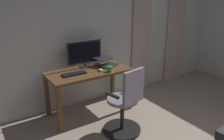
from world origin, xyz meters
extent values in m
cube|color=silver|center=(0.00, -2.63, 1.27)|extent=(5.32, 0.10, 2.53)
cube|color=#C1AEA9|center=(-1.55, -2.52, 1.05)|extent=(0.48, 0.06, 2.10)
cube|color=#C1AEA9|center=(-0.53, -2.52, 1.05)|extent=(0.44, 0.06, 2.10)
cube|color=brown|center=(0.88, -2.16, 0.74)|extent=(1.36, 0.64, 0.04)
cube|color=brown|center=(0.24, -1.88, 0.36)|extent=(0.06, 0.06, 0.72)
cube|color=brown|center=(1.52, -1.88, 0.36)|extent=(0.06, 0.06, 0.72)
cube|color=brown|center=(0.24, -2.44, 0.36)|extent=(0.06, 0.06, 0.72)
cube|color=brown|center=(1.52, -2.44, 0.36)|extent=(0.06, 0.06, 0.72)
cylinder|color=black|center=(0.76, -1.39, 0.04)|extent=(0.56, 0.56, 0.02)
sphere|color=black|center=(0.50, -1.44, 0.03)|extent=(0.05, 0.05, 0.05)
sphere|color=black|center=(0.72, -1.64, 0.03)|extent=(0.05, 0.05, 0.05)
sphere|color=black|center=(0.99, -1.50, 0.03)|extent=(0.05, 0.05, 0.05)
sphere|color=black|center=(0.93, -1.20, 0.03)|extent=(0.05, 0.05, 0.05)
sphere|color=black|center=(0.63, -1.16, 0.03)|extent=(0.05, 0.05, 0.05)
cylinder|color=black|center=(0.76, -1.39, 0.27)|extent=(0.06, 0.06, 0.45)
cylinder|color=gray|center=(0.76, -1.39, 0.52)|extent=(0.51, 0.51, 0.05)
cube|color=gray|center=(0.72, -1.19, 0.78)|extent=(0.38, 0.12, 0.47)
cube|color=black|center=(0.95, -1.35, 0.65)|extent=(0.08, 0.24, 0.03)
cube|color=black|center=(0.56, -1.42, 0.65)|extent=(0.08, 0.24, 0.03)
cylinder|color=#333338|center=(0.85, -2.36, 0.77)|extent=(0.18, 0.18, 0.01)
cylinder|color=#333338|center=(0.85, -2.36, 0.80)|extent=(0.04, 0.04, 0.06)
cube|color=#333338|center=(0.85, -2.36, 1.03)|extent=(0.62, 0.03, 0.39)
cube|color=black|center=(0.85, -2.35, 1.03)|extent=(0.57, 0.01, 0.34)
cube|color=black|center=(1.16, -2.12, 0.77)|extent=(0.38, 0.14, 0.02)
cube|color=#232328|center=(0.48, -2.19, 0.77)|extent=(0.39, 0.34, 0.02)
cube|color=#232328|center=(0.52, -2.29, 0.89)|extent=(0.39, 0.34, 0.05)
ellipsoid|color=white|center=(0.73, -2.04, 0.78)|extent=(0.06, 0.10, 0.04)
cylinder|color=#3D9951|center=(0.62, -1.93, 0.80)|extent=(0.08, 0.08, 0.09)
torus|color=#3D9951|center=(0.67, -1.93, 0.81)|extent=(0.06, 0.01, 0.06)
camera|label=1|loc=(2.46, 0.93, 1.95)|focal=35.77mm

